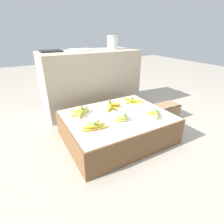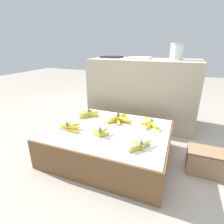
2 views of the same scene
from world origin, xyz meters
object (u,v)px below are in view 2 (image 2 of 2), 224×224
banana_bunch_front_midleft (100,132)px  banana_bunch_middle_left (88,113)px  banana_bunch_front_midright (139,145)px  glass_jar (177,51)px  wooden_crate (206,161)px  banana_bunch_middle_midleft (119,119)px  banana_bunch_front_left (69,127)px  foam_tray_white (140,58)px  banana_bunch_middle_midright (150,124)px

banana_bunch_front_midleft → banana_bunch_middle_left: size_ratio=0.72×
banana_bunch_front_midleft → banana_bunch_front_midright: bearing=-11.0°
banana_bunch_front_midleft → glass_jar: 1.26m
wooden_crate → banana_bunch_front_midright: banana_bunch_front_midright is taller
banana_bunch_front_midright → glass_jar: glass_jar is taller
banana_bunch_middle_midleft → wooden_crate: bearing=-7.0°
wooden_crate → banana_bunch_front_midleft: size_ratio=1.63×
banana_bunch_front_left → banana_bunch_front_midright: (0.63, -0.06, -0.00)m
banana_bunch_front_midleft → glass_jar: (0.47, 1.01, 0.59)m
banana_bunch_front_midleft → foam_tray_white: 1.20m
wooden_crate → banana_bunch_front_midright: 0.59m
banana_bunch_front_midright → banana_bunch_middle_midleft: size_ratio=0.86×
banana_bunch_front_left → banana_bunch_front_midleft: (0.29, 0.01, 0.00)m
banana_bunch_middle_midright → banana_bunch_front_midright: bearing=-90.4°
banana_bunch_front_left → foam_tray_white: (0.33, 1.09, 0.51)m
banana_bunch_middle_left → glass_jar: (0.76, 0.68, 0.59)m
banana_bunch_front_left → banana_bunch_middle_midright: banana_bunch_front_left is taller
banana_bunch_front_left → glass_jar: (0.76, 1.01, 0.59)m
banana_bunch_front_left → banana_bunch_middle_left: (0.00, 0.33, 0.00)m
banana_bunch_middle_midleft → banana_bunch_middle_midright: (0.29, 0.01, -0.01)m
wooden_crate → banana_bunch_middle_left: size_ratio=1.18×
banana_bunch_front_midright → banana_bunch_front_left: bearing=174.6°
banana_bunch_middle_midleft → banana_bunch_front_left: bearing=-137.8°
banana_bunch_middle_midleft → glass_jar: 1.00m
wooden_crate → foam_tray_white: size_ratio=1.03×
banana_bunch_front_midleft → foam_tray_white: size_ratio=0.63×
banana_bunch_front_midright → banana_bunch_middle_left: size_ratio=0.84×
banana_bunch_front_left → banana_bunch_front_midright: bearing=-5.4°
banana_bunch_middle_midleft → foam_tray_white: bearing=91.1°
banana_bunch_middle_midleft → banana_bunch_front_midleft: bearing=-99.9°
banana_bunch_middle_midright → banana_bunch_front_midleft: bearing=-136.7°
banana_bunch_middle_midleft → banana_bunch_middle_midright: banana_bunch_middle_midleft is taller
banana_bunch_front_left → foam_tray_white: foam_tray_white is taller
wooden_crate → glass_jar: (-0.35, 0.79, 0.79)m
glass_jar → wooden_crate: bearing=-66.2°
wooden_crate → foam_tray_white: 1.37m
banana_bunch_front_midleft → banana_bunch_middle_left: bearing=131.3°
banana_bunch_middle_midright → foam_tray_white: 0.97m
banana_bunch_middle_midright → glass_jar: glass_jar is taller
banana_bunch_middle_midright → banana_bunch_middle_left: bearing=179.4°
banana_bunch_middle_midleft → banana_bunch_middle_midright: 0.29m
banana_bunch_front_midright → glass_jar: (0.13, 1.07, 0.59)m
banana_bunch_middle_midleft → foam_tray_white: size_ratio=0.86×
foam_tray_white → wooden_crate: bearing=-48.3°
wooden_crate → glass_jar: bearing=113.8°
banana_bunch_front_midleft → banana_bunch_front_midright: size_ratio=0.85×
banana_bunch_front_left → banana_bunch_middle_midright: size_ratio=1.08×
wooden_crate → glass_jar: 1.18m
banana_bunch_middle_left → wooden_crate: bearing=-5.9°
banana_bunch_middle_left → glass_jar: 1.17m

